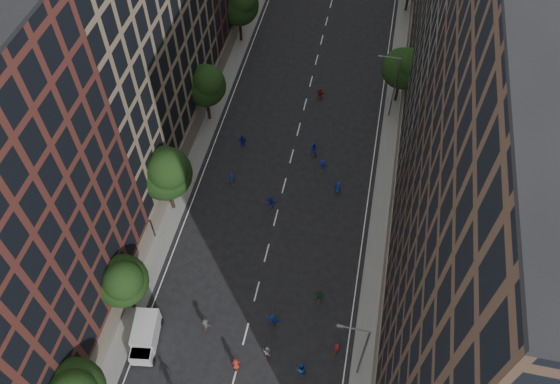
% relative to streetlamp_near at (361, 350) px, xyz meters
% --- Properties ---
extents(ground, '(240.00, 240.00, 0.00)m').
position_rel_streetlamp_near_xyz_m(ground, '(-10.37, 28.00, -5.17)').
color(ground, black).
rests_on(ground, ground).
extents(sidewalk_left, '(4.00, 105.00, 0.15)m').
position_rel_streetlamp_near_xyz_m(sidewalk_left, '(-22.37, 35.50, -5.09)').
color(sidewalk_left, slate).
rests_on(sidewalk_left, ground).
extents(sidewalk_right, '(4.00, 105.00, 0.15)m').
position_rel_streetlamp_near_xyz_m(sidewalk_right, '(1.63, 35.50, -5.09)').
color(sidewalk_right, slate).
rests_on(sidewalk_right, ground).
extents(bldg_left_b, '(14.00, 26.00, 34.00)m').
position_rel_streetlamp_near_xyz_m(bldg_left_b, '(-29.37, 23.00, 11.83)').
color(bldg_left_b, '#8D775C').
rests_on(bldg_left_b, ground).
extents(bldg_right_a, '(14.00, 30.00, 36.00)m').
position_rel_streetlamp_near_xyz_m(bldg_right_a, '(8.63, 3.00, 12.83)').
color(bldg_right_a, '#4B3628').
rests_on(bldg_right_a, ground).
extents(bldg_right_b, '(14.00, 28.00, 33.00)m').
position_rel_streetlamp_near_xyz_m(bldg_right_b, '(8.63, 32.00, 11.33)').
color(bldg_right_b, '#5F594F').
rests_on(bldg_right_b, ground).
extents(tree_left_1, '(4.80, 4.80, 8.21)m').
position_rel_streetlamp_near_xyz_m(tree_left_1, '(-21.39, 1.86, 0.38)').
color(tree_left_1, black).
rests_on(tree_left_1, ground).
extents(tree_left_2, '(5.60, 5.60, 9.45)m').
position_rel_streetlamp_near_xyz_m(tree_left_2, '(-21.36, 13.83, 1.19)').
color(tree_left_2, black).
rests_on(tree_left_2, ground).
extents(tree_left_3, '(5.00, 5.00, 8.58)m').
position_rel_streetlamp_near_xyz_m(tree_left_3, '(-21.38, 27.85, 0.65)').
color(tree_left_3, black).
rests_on(tree_left_3, ground).
extents(tree_left_4, '(5.40, 5.40, 9.08)m').
position_rel_streetlamp_near_xyz_m(tree_left_4, '(-21.37, 43.84, 0.93)').
color(tree_left_4, black).
rests_on(tree_left_4, ground).
extents(tree_right_a, '(5.00, 5.00, 8.39)m').
position_rel_streetlamp_near_xyz_m(tree_right_a, '(1.02, 35.85, 0.46)').
color(tree_right_a, black).
rests_on(tree_right_a, ground).
extents(streetlamp_near, '(2.64, 0.22, 9.06)m').
position_rel_streetlamp_near_xyz_m(streetlamp_near, '(0.00, 0.00, 0.00)').
color(streetlamp_near, '#595B60').
rests_on(streetlamp_near, ground).
extents(streetlamp_far, '(2.64, 0.22, 9.06)m').
position_rel_streetlamp_near_xyz_m(streetlamp_far, '(0.00, 33.00, 0.00)').
color(streetlamp_far, '#595B60').
rests_on(streetlamp_far, ground).
extents(cargo_van, '(2.82, 4.88, 2.46)m').
position_rel_streetlamp_near_xyz_m(cargo_van, '(-19.05, -1.06, -3.87)').
color(cargo_van, silver).
rests_on(cargo_van, ground).
extents(skater_2, '(1.12, 1.01, 1.89)m').
position_rel_streetlamp_near_xyz_m(skater_2, '(-4.70, -1.01, -4.22)').
color(skater_2, blue).
rests_on(skater_2, ground).
extents(skater_5, '(1.55, 0.68, 1.62)m').
position_rel_streetlamp_near_xyz_m(skater_5, '(-8.08, 3.01, -4.36)').
color(skater_5, '#154AAE').
rests_on(skater_5, ground).
extents(skater_6, '(0.91, 0.76, 1.58)m').
position_rel_streetlamp_near_xyz_m(skater_6, '(-10.43, -1.72, -4.38)').
color(skater_6, '#A7271B').
rests_on(skater_6, ground).
extents(skater_7, '(0.64, 0.54, 1.50)m').
position_rel_streetlamp_near_xyz_m(skater_7, '(-1.87, 1.60, -4.42)').
color(skater_7, '#A71F1B').
rests_on(skater_7, ground).
extents(skater_8, '(0.79, 0.64, 1.51)m').
position_rel_streetlamp_near_xyz_m(skater_8, '(-7.98, -0.01, -4.41)').
color(skater_8, silver).
rests_on(skater_8, ground).
extents(skater_9, '(1.03, 0.64, 1.54)m').
position_rel_streetlamp_near_xyz_m(skater_9, '(-14.14, 1.35, -4.40)').
color(skater_9, '#3A3B3F').
rests_on(skater_9, ground).
extents(skater_10, '(1.12, 0.58, 1.83)m').
position_rel_streetlamp_near_xyz_m(skater_10, '(-4.21, 6.30, -4.25)').
color(skater_10, '#1A592B').
rests_on(skater_10, ground).
extents(skater_11, '(1.46, 0.75, 1.50)m').
position_rel_streetlamp_near_xyz_m(skater_11, '(-11.18, 16.41, -4.42)').
color(skater_11, '#1522B1').
rests_on(skater_11, ground).
extents(skater_12, '(0.79, 0.53, 1.57)m').
position_rel_streetlamp_near_xyz_m(skater_12, '(-4.34, 19.87, -4.39)').
color(skater_12, '#1532B0').
rests_on(skater_12, ground).
extents(skater_13, '(0.64, 0.49, 1.59)m').
position_rel_streetlamp_near_xyz_m(skater_13, '(-16.24, 18.74, -4.37)').
color(skater_13, '#143EA4').
rests_on(skater_13, ground).
extents(skater_14, '(1.02, 0.85, 1.87)m').
position_rel_streetlamp_near_xyz_m(skater_14, '(-7.93, 24.75, -4.23)').
color(skater_14, '#122996').
rests_on(skater_14, ground).
extents(skater_15, '(1.04, 0.70, 1.49)m').
position_rel_streetlamp_near_xyz_m(skater_15, '(-6.54, 22.70, -4.42)').
color(skater_15, '#122094').
rests_on(skater_15, ground).
extents(skater_16, '(1.16, 0.61, 1.88)m').
position_rel_streetlamp_near_xyz_m(skater_16, '(-16.33, 24.25, -4.23)').
color(skater_16, '#1519AD').
rests_on(skater_16, ground).
extents(skater_17, '(1.52, 0.70, 1.58)m').
position_rel_streetlamp_near_xyz_m(skater_17, '(-8.70, 34.48, -4.38)').
color(skater_17, maroon).
rests_on(skater_17, ground).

